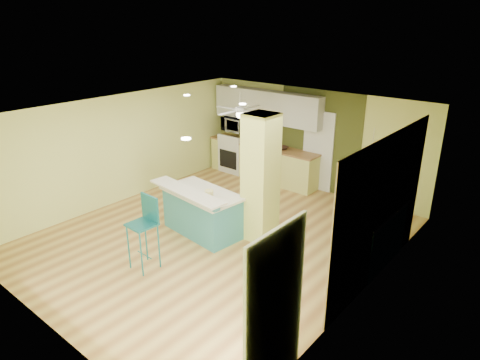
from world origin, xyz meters
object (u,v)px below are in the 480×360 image
object	(u,v)px
peninsula	(202,211)
side_counter	(372,235)
bar_stool	(146,221)
fruit_bowl	(282,148)
canister	(209,194)

from	to	relation	value
peninsula	side_counter	size ratio (longest dim) A/B	1.23
bar_stool	fruit_bowl	bearing A→B (deg)	97.71
side_counter	canister	xyz separation A→B (m)	(-2.75, -1.25, 0.45)
fruit_bowl	peninsula	bearing A→B (deg)	-84.53
bar_stool	side_counter	xyz separation A→B (m)	(2.92, 2.64, -0.37)
fruit_bowl	bar_stool	bearing A→B (deg)	-84.48
bar_stool	canister	world-z (taller)	bar_stool
fruit_bowl	canister	xyz separation A→B (m)	(0.62, -3.37, -0.01)
fruit_bowl	side_counter	bearing A→B (deg)	-32.05
fruit_bowl	canister	bearing A→B (deg)	-79.54
peninsula	side_counter	xyz separation A→B (m)	(3.06, 1.15, 0.04)
peninsula	canister	distance (m)	0.59
bar_stool	side_counter	bearing A→B (deg)	44.37
peninsula	bar_stool	distance (m)	1.55
side_counter	fruit_bowl	size ratio (longest dim) A/B	5.37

